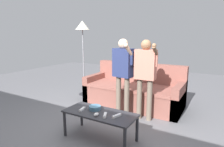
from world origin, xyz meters
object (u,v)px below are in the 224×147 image
Objects in this scene: game_remote_wand_near at (105,115)px; coffee_table at (100,116)px; game_remote_nunchuk at (96,114)px; player_right at (145,71)px; game_remote_wand_spare at (117,116)px; floor_lamp at (83,31)px; player_center at (123,69)px; couch at (134,91)px; snack_bowl at (95,108)px; game_remote_wand_far at (82,109)px.

coffee_table is at bearing 152.16° from game_remote_wand_near.
game_remote_nunchuk is 1.24m from player_right.
player_right is 9.46× the size of game_remote_wand_spare.
floor_lamp is at bearing 135.17° from game_remote_wand_near.
player_center reaches higher than game_remote_wand_near.
player_right is 1.10m from game_remote_wand_spare.
game_remote_nunchuk reaches higher than game_remote_wand_spare.
floor_lamp is 12.25× the size of game_remote_wand_spare.
couch reaches higher than coffee_table.
player_right is at bearing 63.93° from snack_bowl.
coffee_table is at bearing -45.99° from floor_lamp.
player_center reaches higher than game_remote_nunchuk.
player_right is (0.30, 1.10, 0.48)m from game_remote_nunchuk.
coffee_table is 0.16m from snack_bowl.
floor_lamp reaches higher than game_remote_wand_spare.
game_remote_wand_far is at bearing -174.95° from game_remote_wand_spare.
game_remote_nunchuk is 0.29m from game_remote_wand_spare.
player_center is 1.12m from game_remote_wand_spare.
game_remote_wand_near is at bearing -77.00° from player_center.
game_remote_wand_far is at bearing -120.25° from player_right.
floor_lamp reaches higher than player_right.
couch is 1.45× the size of player_right.
couch is at bearing 95.93° from game_remote_nunchuk.
game_remote_wand_near is (0.29, -1.68, 0.13)m from couch.
snack_bowl is 0.42m from game_remote_wand_spare.
player_center is 1.13m from game_remote_wand_near.
game_remote_nunchuk reaches higher than game_remote_wand_near.
player_right is (0.45, 0.92, 0.47)m from snack_bowl.
floor_lamp is 2.71m from game_remote_wand_near.
player_right is at bearing 74.85° from game_remote_nunchuk.
game_remote_wand_spare is (0.41, -0.06, -0.01)m from snack_bowl.
floor_lamp is (-1.43, 0.02, 1.34)m from couch.
snack_bowl is 0.19m from game_remote_wand_far.
game_remote_wand_near is at bearing -80.23° from couch.
game_remote_nunchuk is (0.15, -0.18, -0.01)m from snack_bowl.
game_remote_nunchuk is at bearing -77.39° from coffee_table.
player_right reaches higher than coffee_table.
coffee_table is 1.16m from player_right.
player_right is at bearing -19.16° from floor_lamp.
coffee_table is 0.30m from game_remote_wand_spare.
game_remote_wand_near is (0.14, -0.07, 0.07)m from coffee_table.
floor_lamp is 1.30× the size of player_right.
player_center is at bearing -25.58° from floor_lamp.
game_remote_wand_near and game_remote_wand_far have the same top height.
coffee_table is 7.24× the size of game_remote_wand_far.
snack_bowl is 0.12× the size of player_right.
player_right is 0.99× the size of player_center.
game_remote_wand_spare is at bearing -67.72° from player_center.
floor_lamp reaches higher than game_remote_nunchuk.
coffee_table is at bearing -108.63° from player_right.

